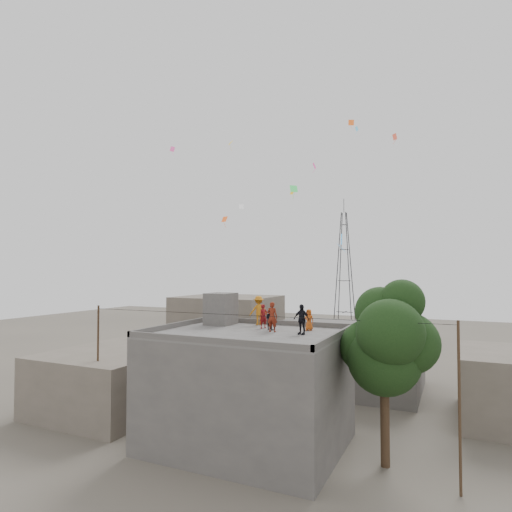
{
  "coord_description": "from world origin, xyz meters",
  "views": [
    {
      "loc": [
        10.37,
        -21.32,
        9.52
      ],
      "look_at": [
        0.03,
        0.98,
        10.38
      ],
      "focal_mm": 30.0,
      "sensor_mm": 36.0,
      "label": 1
    }
  ],
  "objects": [
    {
      "name": "tree",
      "position": [
        7.37,
        0.6,
        6.1
      ],
      "size": [
        4.9,
        4.6,
        9.1
      ],
      "color": "black",
      "rests_on": "ground"
    },
    {
      "name": "neighbor_west",
      "position": [
        -11.0,
        2.0,
        2.0
      ],
      "size": [
        8.0,
        10.0,
        4.0
      ],
      "primitive_type": "cube",
      "color": "#5E564A",
      "rests_on": "ground"
    },
    {
      "name": "transmission_tower",
      "position": [
        -4.0,
        40.0,
        9.07
      ],
      "size": [
        2.97,
        2.97,
        20.01
      ],
      "color": "black",
      "rests_on": "ground"
    },
    {
      "name": "person_dark_child",
      "position": [
        0.67,
        1.55,
        6.72
      ],
      "size": [
        0.72,
        0.63,
        1.25
      ],
      "primitive_type": "imported",
      "rotation": [
        0.0,
        0.0,
        2.84
      ],
      "color": "black",
      "rests_on": "main_building"
    },
    {
      "name": "utility_line",
      "position": [
        0.5,
        -1.25,
        3.83
      ],
      "size": [
        20.12,
        0.62,
        7.4
      ],
      "color": "black",
      "rests_on": "ground"
    },
    {
      "name": "ground",
      "position": [
        0.0,
        0.0,
        0.0
      ],
      "size": [
        140.0,
        140.0,
        0.0
      ],
      "primitive_type": "plane",
      "color": "#4C473E",
      "rests_on": "ground"
    },
    {
      "name": "person_orange_adult",
      "position": [
        -0.91,
        3.4,
        7.01
      ],
      "size": [
        1.32,
        1.31,
        1.83
      ],
      "primitive_type": "imported",
      "rotation": [
        0.0,
        0.0,
        -2.38
      ],
      "color": "#C87416",
      "rests_on": "main_building"
    },
    {
      "name": "kites",
      "position": [
        0.08,
        7.45,
        16.03
      ],
      "size": [
        16.09,
        11.78,
        10.62
      ],
      "color": "#DB4E17",
      "rests_on": "ground"
    },
    {
      "name": "person_red_adult",
      "position": [
        1.08,
        0.87,
        6.94
      ],
      "size": [
        0.61,
        0.4,
        1.68
      ],
      "primitive_type": "imported",
      "rotation": [
        0.0,
        0.0,
        3.15
      ],
      "color": "maroon",
      "rests_on": "main_building"
    },
    {
      "name": "person_dark_adult",
      "position": [
        2.89,
        0.63,
        6.91
      ],
      "size": [
        1.02,
        0.6,
        1.62
      ],
      "primitive_type": "imported",
      "rotation": [
        0.0,
        0.0,
        -0.22
      ],
      "color": "black",
      "rests_on": "main_building"
    },
    {
      "name": "parapet",
      "position": [
        0.0,
        0.0,
        6.25
      ],
      "size": [
        10.0,
        8.0,
        0.3
      ],
      "color": "#4F4C49",
      "rests_on": "main_building"
    },
    {
      "name": "stair_head_box",
      "position": [
        -3.2,
        2.6,
        7.1
      ],
      "size": [
        1.6,
        1.8,
        2.0
      ],
      "primitive_type": "cube",
      "color": "#4F4C49",
      "rests_on": "main_building"
    },
    {
      "name": "neighbor_northwest",
      "position": [
        -10.0,
        16.0,
        3.5
      ],
      "size": [
        9.0,
        8.0,
        7.0
      ],
      "primitive_type": "cube",
      "color": "#5E564A",
      "rests_on": "ground"
    },
    {
      "name": "main_building",
      "position": [
        0.0,
        0.0,
        3.05
      ],
      "size": [
        10.0,
        8.0,
        6.1
      ],
      "color": "#4F4C49",
      "rests_on": "ground"
    },
    {
      "name": "neighbor_north",
      "position": [
        2.0,
        14.0,
        2.5
      ],
      "size": [
        12.0,
        9.0,
        5.0
      ],
      "primitive_type": "cube",
      "color": "#4F4C49",
      "rests_on": "ground"
    },
    {
      "name": "person_red_child",
      "position": [
        0.03,
        2.05,
        6.81
      ],
      "size": [
        0.57,
        0.62,
        1.42
      ],
      "primitive_type": "imported",
      "rotation": [
        0.0,
        0.0,
        0.97
      ],
      "color": "maroon",
      "rests_on": "main_building"
    },
    {
      "name": "person_orange_child",
      "position": [
        2.76,
        2.31,
        6.71
      ],
      "size": [
        0.63,
        0.44,
        1.21
      ],
      "primitive_type": "imported",
      "rotation": [
        0.0,
        0.0,
        -0.1
      ],
      "color": "#C45216",
      "rests_on": "main_building"
    }
  ]
}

